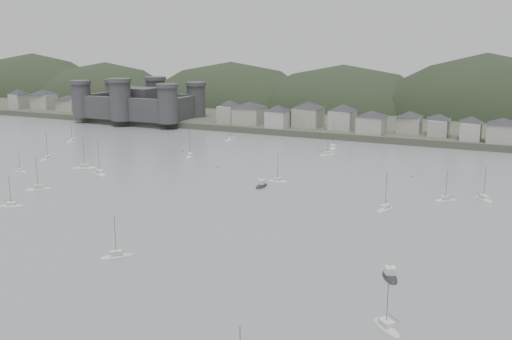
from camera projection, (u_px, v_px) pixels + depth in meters
The scene contains 10 objects.
ground at pixel (90, 279), 110.20m from camera, with size 900.00×900.00×0.00m, color slate.
far_shore_land at pixel (401, 108), 370.48m from camera, with size 900.00×250.00×3.00m, color #383D2D.
forested_ridge at pixel (399, 134), 348.70m from camera, with size 851.55×103.94×102.57m.
castle at pixel (139, 102), 316.17m from camera, with size 66.00×43.00×20.00m.
waterfront_town at pixel (468, 125), 249.36m from camera, with size 451.48×28.46×12.92m.
sailboat_lead at pixel (328, 155), 227.82m from camera, with size 6.37×7.26×10.09m.
moored_fleet at pixel (211, 190), 174.82m from camera, with size 250.53×179.14×13.23m.
motor_launch_near at pixel (390, 276), 110.81m from camera, with size 5.22×7.31×3.67m.
motor_launch_far at pixel (262, 186), 179.54m from camera, with size 2.94×7.45×3.77m.
mooring_buoys at pixel (198, 204), 159.61m from camera, with size 172.40×140.14×0.70m.
Camera 1 is at (72.33, -79.71, 44.76)m, focal length 40.47 mm.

